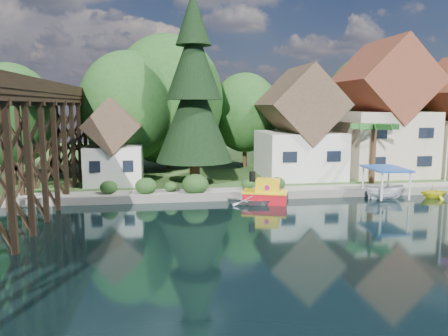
# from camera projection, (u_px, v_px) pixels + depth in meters

# --- Properties ---
(ground) EXTENTS (140.00, 140.00, 0.00)m
(ground) POSITION_uv_depth(u_px,v_px,m) (269.00, 227.00, 27.79)
(ground) COLOR black
(ground) RESTS_ON ground
(bank) EXTENTS (140.00, 52.00, 0.50)m
(bank) POSITION_uv_depth(u_px,v_px,m) (210.00, 159.00, 61.08)
(bank) COLOR #305321
(bank) RESTS_ON ground
(seawall) EXTENTS (60.00, 0.40, 0.62)m
(seawall) POSITION_uv_depth(u_px,v_px,m) (293.00, 195.00, 36.15)
(seawall) COLOR slate
(seawall) RESTS_ON ground
(promenade) EXTENTS (50.00, 2.60, 0.06)m
(promenade) POSITION_uv_depth(u_px,v_px,m) (311.00, 189.00, 37.67)
(promenade) COLOR gray
(promenade) RESTS_ON bank
(trestle_bridge) EXTENTS (4.12, 44.18, 9.30)m
(trestle_bridge) POSITION_uv_depth(u_px,v_px,m) (24.00, 139.00, 29.87)
(trestle_bridge) COLOR black
(trestle_bridge) RESTS_ON ground
(house_left) EXTENTS (7.64, 8.64, 11.02)m
(house_left) POSITION_uv_depth(u_px,v_px,m) (299.00, 131.00, 43.71)
(house_left) COLOR white
(house_left) RESTS_ON bank
(house_center) EXTENTS (8.65, 9.18, 13.89)m
(house_center) POSITION_uv_depth(u_px,v_px,m) (382.00, 117.00, 45.27)
(house_center) COLOR beige
(house_center) RESTS_ON bank
(shed) EXTENTS (5.09, 5.40, 7.85)m
(shed) POSITION_uv_depth(u_px,v_px,m) (114.00, 147.00, 39.92)
(shed) COLOR white
(shed) RESTS_ON bank
(bg_trees) EXTENTS (49.90, 13.30, 10.57)m
(bg_trees) POSITION_uv_depth(u_px,v_px,m) (232.00, 109.00, 47.72)
(bg_trees) COLOR #382314
(bg_trees) RESTS_ON bank
(shrubs) EXTENTS (15.76, 2.47, 1.70)m
(shrubs) POSITION_uv_depth(u_px,v_px,m) (188.00, 184.00, 36.05)
(shrubs) COLOR #173914
(shrubs) RESTS_ON bank
(conifer) EXTENTS (6.95, 6.95, 17.12)m
(conifer) POSITION_uv_depth(u_px,v_px,m) (194.00, 93.00, 38.94)
(conifer) COLOR #382314
(conifer) RESTS_ON bank
(palm_tree) EXTENTS (4.55, 4.55, 5.83)m
(palm_tree) POSITION_uv_depth(u_px,v_px,m) (374.00, 128.00, 39.66)
(palm_tree) COLOR #382314
(palm_tree) RESTS_ON bank
(tugboat) EXTENTS (3.93, 2.94, 2.54)m
(tugboat) POSITION_uv_depth(u_px,v_px,m) (266.00, 193.00, 34.43)
(tugboat) COLOR red
(tugboat) RESTS_ON ground
(boat_white_a) EXTENTS (4.71, 4.12, 0.81)m
(boat_white_a) POSITION_uv_depth(u_px,v_px,m) (253.00, 199.00, 34.20)
(boat_white_a) COLOR silver
(boat_white_a) RESTS_ON ground
(boat_canopy) EXTENTS (3.32, 4.17, 2.61)m
(boat_canopy) POSITION_uv_depth(u_px,v_px,m) (385.00, 186.00, 35.82)
(boat_canopy) COLOR white
(boat_canopy) RESTS_ON ground
(boat_yellow) EXTENTS (2.49, 2.17, 1.27)m
(boat_yellow) POSITION_uv_depth(u_px,v_px,m) (435.00, 190.00, 36.31)
(boat_yellow) COLOR yellow
(boat_yellow) RESTS_ON ground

